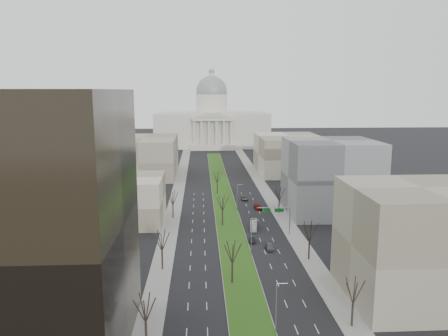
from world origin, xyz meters
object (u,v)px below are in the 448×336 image
object	(u,v)px
car_grey_near	(270,247)
box_van	(254,225)
car_grey_far	(244,198)
car_red	(258,207)
car_black	(252,239)

from	to	relation	value
car_grey_near	box_van	bearing A→B (deg)	94.12
car_grey_far	box_van	distance (m)	34.09
car_red	car_grey_near	bearing A→B (deg)	-95.87
car_black	box_van	size ratio (longest dim) A/B	0.50
car_black	car_grey_far	xyz separation A→B (m)	(2.44, 45.22, -0.04)
car_red	car_grey_far	size ratio (longest dim) A/B	1.15
car_red	car_black	bearing A→B (deg)	-102.80
car_grey_near	car_red	distance (m)	38.50
box_van	car_grey_far	bearing A→B (deg)	96.48
car_grey_far	box_van	world-z (taller)	box_van
car_grey_near	car_red	bearing A→B (deg)	84.24
car_grey_near	box_van	distance (m)	17.03
car_red	car_grey_far	xyz separation A→B (m)	(-3.32, 12.55, -0.13)
car_grey_near	car_grey_far	bearing A→B (deg)	88.73
car_grey_far	car_red	bearing A→B (deg)	-76.27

